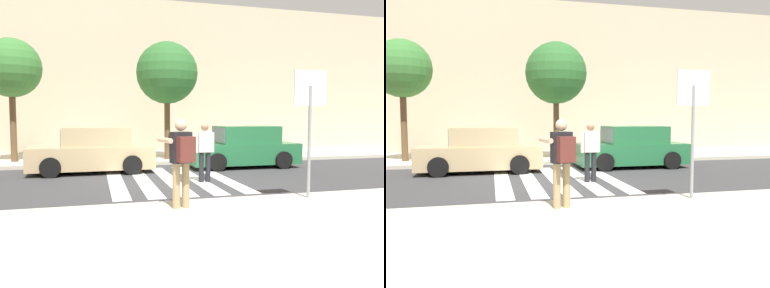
% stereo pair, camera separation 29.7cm
% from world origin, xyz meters
% --- Properties ---
extents(ground_plane, '(120.00, 120.00, 0.00)m').
position_xyz_m(ground_plane, '(0.00, 0.00, 0.00)').
color(ground_plane, '#38383A').
extents(sidewalk_near, '(60.00, 6.00, 0.14)m').
position_xyz_m(sidewalk_near, '(0.00, -6.20, 0.07)').
color(sidewalk_near, beige).
rests_on(sidewalk_near, ground).
extents(sidewalk_far, '(60.00, 4.80, 0.14)m').
position_xyz_m(sidewalk_far, '(0.00, 6.00, 0.07)').
color(sidewalk_far, beige).
rests_on(sidewalk_far, ground).
extents(building_facade_far, '(56.00, 4.00, 7.83)m').
position_xyz_m(building_facade_far, '(0.00, 10.40, 3.92)').
color(building_facade_far, beige).
rests_on(building_facade_far, ground).
extents(crosswalk_stripe_0, '(0.44, 5.20, 0.01)m').
position_xyz_m(crosswalk_stripe_0, '(-1.60, 0.20, 0.00)').
color(crosswalk_stripe_0, silver).
rests_on(crosswalk_stripe_0, ground).
extents(crosswalk_stripe_1, '(0.44, 5.20, 0.01)m').
position_xyz_m(crosswalk_stripe_1, '(-0.80, 0.20, 0.00)').
color(crosswalk_stripe_1, silver).
rests_on(crosswalk_stripe_1, ground).
extents(crosswalk_stripe_2, '(0.44, 5.20, 0.01)m').
position_xyz_m(crosswalk_stripe_2, '(0.00, 0.20, 0.00)').
color(crosswalk_stripe_2, silver).
rests_on(crosswalk_stripe_2, ground).
extents(crosswalk_stripe_3, '(0.44, 5.20, 0.01)m').
position_xyz_m(crosswalk_stripe_3, '(0.80, 0.20, 0.00)').
color(crosswalk_stripe_3, silver).
rests_on(crosswalk_stripe_3, ground).
extents(crosswalk_stripe_4, '(0.44, 5.20, 0.01)m').
position_xyz_m(crosswalk_stripe_4, '(1.60, 0.20, 0.00)').
color(crosswalk_stripe_4, silver).
rests_on(crosswalk_stripe_4, ground).
extents(stop_sign, '(0.76, 0.08, 2.76)m').
position_xyz_m(stop_sign, '(2.32, -3.66, 2.16)').
color(stop_sign, gray).
rests_on(stop_sign, sidewalk_near).
extents(photographer_with_backpack, '(0.68, 0.91, 1.72)m').
position_xyz_m(photographer_with_backpack, '(-0.58, -3.90, 1.17)').
color(photographer_with_backpack, tan).
rests_on(photographer_with_backpack, sidewalk_near).
extents(pedestrian_crossing, '(0.58, 0.24, 1.72)m').
position_xyz_m(pedestrian_crossing, '(0.91, -0.48, 0.97)').
color(pedestrian_crossing, '#232328').
rests_on(pedestrian_crossing, ground).
extents(parked_car_tan, '(4.10, 1.92, 1.55)m').
position_xyz_m(parked_car_tan, '(-2.22, 2.30, 0.73)').
color(parked_car_tan, tan).
rests_on(parked_car_tan, ground).
extents(parked_car_green, '(4.10, 1.92, 1.55)m').
position_xyz_m(parked_car_green, '(3.26, 2.30, 0.73)').
color(parked_car_green, '#236B3D').
rests_on(parked_car_green, ground).
extents(street_tree_west, '(2.28, 2.28, 4.79)m').
position_xyz_m(street_tree_west, '(-5.25, 5.06, 3.76)').
color(street_tree_west, brown).
rests_on(street_tree_west, sidewalk_far).
extents(street_tree_center, '(2.53, 2.53, 4.82)m').
position_xyz_m(street_tree_center, '(0.75, 4.44, 3.68)').
color(street_tree_center, brown).
rests_on(street_tree_center, sidewalk_far).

